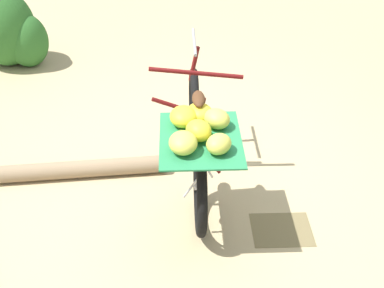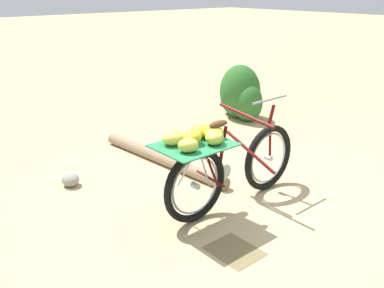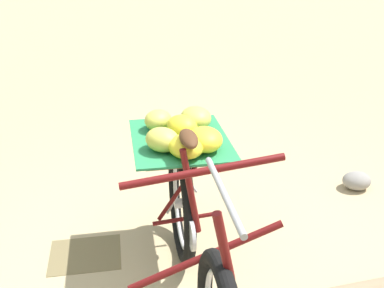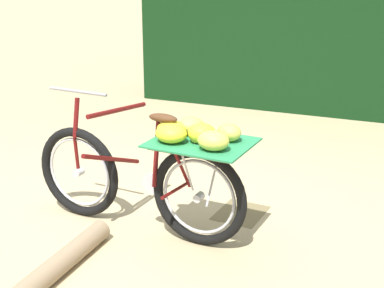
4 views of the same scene
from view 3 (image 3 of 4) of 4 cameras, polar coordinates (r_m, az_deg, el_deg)
The scene contains 3 objects.
bicycle at distance 2.38m, azimuth 0.09°, elevation -9.18°, with size 0.71×1.78×1.03m.
path_stone at distance 3.85m, azimuth 19.79°, elevation -4.31°, with size 0.23×0.19×0.14m, color gray.
leaf_litter_patch at distance 3.04m, azimuth -13.11°, elevation -13.20°, with size 0.44×0.36×0.01m, color olive.
Camera 3 is at (-0.15, -1.75, 1.82)m, focal length 42.91 mm.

